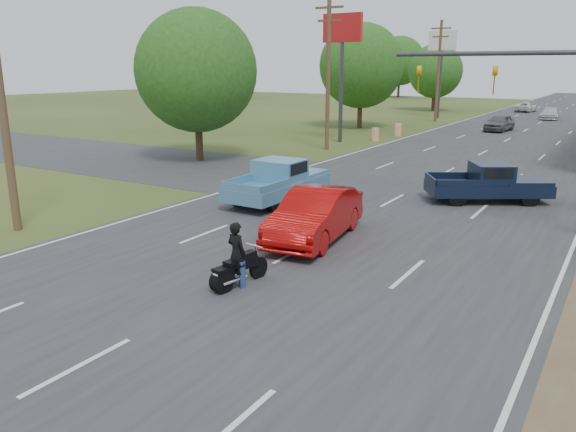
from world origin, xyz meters
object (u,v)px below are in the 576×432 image
Objects in this scene: motorcycle at (236,271)px; blue_pickup at (280,180)px; navy_pickup at (491,183)px; distant_car_grey at (499,123)px; rider at (237,257)px; distant_car_silver at (550,114)px; distant_car_white at (526,107)px; red_convertible at (315,215)px.

blue_pickup is at bearing 125.36° from motorcycle.
navy_pickup is 1.21× the size of distant_car_grey.
rider is 41.19m from distant_car_grey.
navy_pickup is (3.38, 13.17, 0.01)m from rider.
blue_pickup is 1.24× the size of distant_car_silver.
rider reaches higher than motorcycle.
blue_pickup reaches higher than distant_car_silver.
rider is 65.57m from distant_car_white.
distant_car_silver is at bearing 87.97° from distant_car_grey.
motorcycle is at bearing 97.45° from distant_car_white.
motorcycle is 13.64m from navy_pickup.
blue_pickup is at bearing 126.10° from red_convertible.
rider reaches higher than distant_car_white.
distant_car_grey is at bearing 159.59° from navy_pickup.
blue_pickup is 1.29× the size of distant_car_white.
motorcycle is (0.26, -4.64, -0.40)m from red_convertible.
distant_car_white is (-3.86, 65.50, 0.15)m from motorcycle.
red_convertible is 0.94× the size of blue_pickup.
red_convertible is 4.61m from rider.
rider is at bearing -94.25° from distant_car_silver.
navy_pickup is at bearing -72.64° from distant_car_grey.
distant_car_grey is at bearing 86.90° from blue_pickup.
red_convertible is at bearing -45.16° from blue_pickup.
red_convertible is 9.31m from navy_pickup.
distant_car_silver is (2.18, 14.73, -0.10)m from distant_car_grey.
distant_car_silver is at bearing 81.53° from red_convertible.
motorcycle is 1.18× the size of rider.
rider is 0.30× the size of blue_pickup.
red_convertible is 5.67m from blue_pickup.
red_convertible is 4.66m from motorcycle.
distant_car_silver is at bearing 116.75° from distant_car_white.
red_convertible is 3.10× the size of rider.
distant_car_grey is at bearing 102.42° from motorcycle.
navy_pickup is at bearing 101.96° from distant_car_white.
motorcycle is at bearing -94.84° from red_convertible.
blue_pickup is (-4.21, 8.67, 0.08)m from rider.
motorcycle is at bearing -45.73° from navy_pickup.
rider is at bearing 97.46° from distant_car_white.
distant_car_white is at bearing 102.96° from motorcycle.
rider is 0.38× the size of distant_car_grey.
distant_car_white is (-4.01, 9.60, -0.05)m from distant_car_silver.
distant_car_silver is 1.04× the size of distant_car_white.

